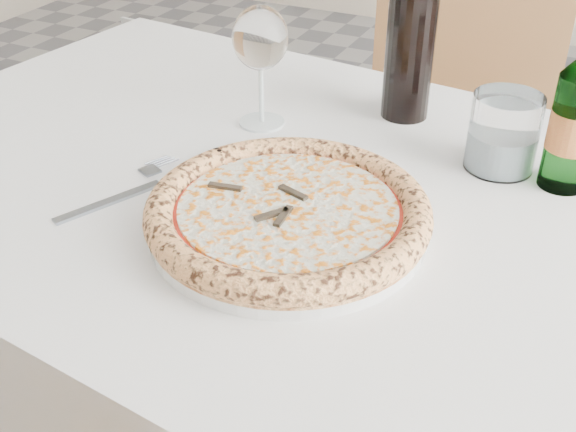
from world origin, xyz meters
name	(u,v)px	position (x,y,z in m)	size (l,w,h in m)	color
dining_table	(321,254)	(0.22, 0.03, 0.66)	(1.41, 0.94, 0.76)	brown
chair_far	(458,125)	(0.23, 0.75, 0.53)	(0.48, 0.49, 0.93)	brown
plate	(288,224)	(0.22, -0.07, 0.76)	(0.31, 0.31, 0.02)	white
pizza	(288,211)	(0.22, -0.07, 0.78)	(0.32, 0.32, 0.03)	tan
fork	(123,191)	(0.00, -0.09, 0.76)	(0.07, 0.20, 0.00)	gray
wine_glass	(260,41)	(0.07, 0.16, 0.88)	(0.08, 0.08, 0.17)	silver
tumbler	(503,138)	(0.40, 0.18, 0.80)	(0.09, 0.09, 0.10)	white
beer_bottle	(575,120)	(0.48, 0.17, 0.85)	(0.06, 0.06, 0.22)	#427C43
wine_bottle	(411,36)	(0.24, 0.28, 0.88)	(0.07, 0.07, 0.28)	black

